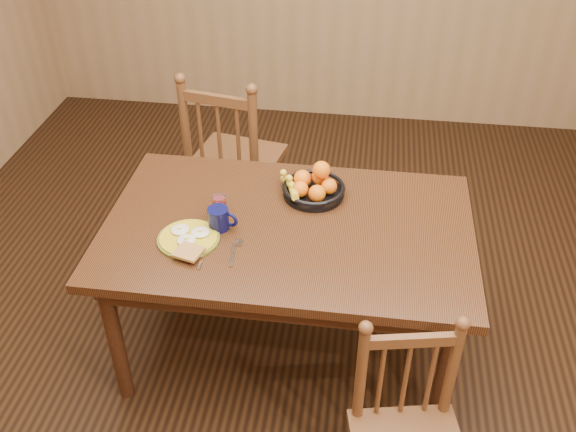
# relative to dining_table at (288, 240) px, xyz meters

# --- Properties ---
(room) EXTENTS (4.52, 5.02, 2.72)m
(room) POSITION_rel_dining_table_xyz_m (0.00, 0.00, 0.68)
(room) COLOR black
(room) RESTS_ON ground
(dining_table) EXTENTS (1.60, 1.00, 0.75)m
(dining_table) POSITION_rel_dining_table_xyz_m (0.00, 0.00, 0.00)
(dining_table) COLOR black
(dining_table) RESTS_ON ground
(chair_far) EXTENTS (0.56, 0.54, 1.06)m
(chair_far) POSITION_rel_dining_table_xyz_m (-0.44, 0.87, -0.15)
(chair_far) COLOR #532E19
(chair_far) RESTS_ON ground
(breakfast_plate) EXTENTS (0.26, 0.30, 0.04)m
(breakfast_plate) POSITION_rel_dining_table_xyz_m (-0.40, -0.16, 0.10)
(breakfast_plate) COLOR #59601E
(breakfast_plate) RESTS_ON dining_table
(fork) EXTENTS (0.04, 0.18, 0.00)m
(fork) POSITION_rel_dining_table_xyz_m (-0.19, -0.21, 0.09)
(fork) COLOR silver
(fork) RESTS_ON dining_table
(spoon) EXTENTS (0.04, 0.16, 0.01)m
(spoon) POSITION_rel_dining_table_xyz_m (-0.33, -0.23, 0.09)
(spoon) COLOR silver
(spoon) RESTS_ON dining_table
(coffee_mug) EXTENTS (0.13, 0.09, 0.10)m
(coffee_mug) POSITION_rel_dining_table_xyz_m (-0.29, -0.06, 0.14)
(coffee_mug) COLOR #0A0B37
(coffee_mug) RESTS_ON dining_table
(juice_glass) EXTENTS (0.06, 0.06, 0.09)m
(juice_glass) POSITION_rel_dining_table_xyz_m (-0.31, 0.04, 0.13)
(juice_glass) COLOR silver
(juice_glass) RESTS_ON dining_table
(fruit_bowl) EXTENTS (0.32, 0.29, 0.17)m
(fruit_bowl) POSITION_rel_dining_table_xyz_m (0.08, 0.24, 0.13)
(fruit_bowl) COLOR black
(fruit_bowl) RESTS_ON dining_table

